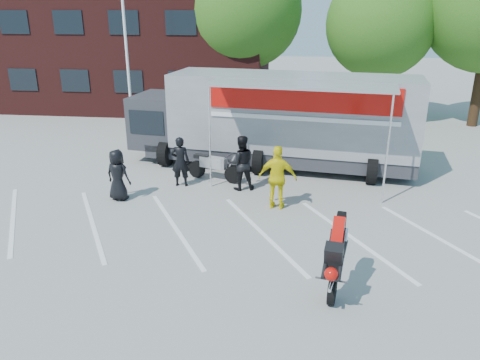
% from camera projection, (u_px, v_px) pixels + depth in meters
% --- Properties ---
extents(ground, '(100.00, 100.00, 0.00)m').
position_uv_depth(ground, '(251.00, 250.00, 11.75)').
color(ground, gray).
rests_on(ground, ground).
extents(parking_bay_lines, '(18.09, 13.33, 0.01)m').
position_uv_depth(parking_bay_lines, '(254.00, 232.00, 12.68)').
color(parking_bay_lines, white).
rests_on(parking_bay_lines, ground).
extents(office_building, '(18.00, 8.00, 7.00)m').
position_uv_depth(office_building, '(117.00, 46.00, 28.43)').
color(office_building, '#451816').
rests_on(office_building, ground).
extents(flagpole, '(1.61, 0.12, 8.00)m').
position_uv_depth(flagpole, '(130.00, 24.00, 20.02)').
color(flagpole, white).
rests_on(flagpole, ground).
extents(tree_left, '(6.12, 6.12, 8.64)m').
position_uv_depth(tree_left, '(244.00, 11.00, 24.94)').
color(tree_left, '#382314').
rests_on(tree_left, ground).
extents(tree_mid, '(5.44, 5.44, 7.68)m').
position_uv_depth(tree_mid, '(381.00, 24.00, 23.43)').
color(tree_mid, '#382314').
rests_on(tree_mid, ground).
extents(transporter_truck, '(11.52, 6.69, 3.47)m').
position_uv_depth(transporter_truck, '(278.00, 166.00, 17.99)').
color(transporter_truck, gray).
rests_on(transporter_truck, ground).
extents(parked_motorcycle, '(2.20, 1.28, 1.09)m').
position_uv_depth(parked_motorcycle, '(215.00, 180.00, 16.50)').
color(parked_motorcycle, silver).
rests_on(parked_motorcycle, ground).
extents(stunt_bike_rider, '(1.07, 1.76, 1.94)m').
position_uv_depth(stunt_bike_rider, '(335.00, 287.00, 10.20)').
color(stunt_bike_rider, black).
rests_on(stunt_bike_rider, ground).
extents(spectator_leather_a, '(0.90, 0.70, 1.63)m').
position_uv_depth(spectator_leather_a, '(118.00, 175.00, 14.58)').
color(spectator_leather_a, black).
rests_on(spectator_leather_a, ground).
extents(spectator_leather_b, '(0.64, 0.44, 1.72)m').
position_uv_depth(spectator_leather_b, '(180.00, 162.00, 15.71)').
color(spectator_leather_b, black).
rests_on(spectator_leather_b, ground).
extents(spectator_leather_c, '(1.05, 0.91, 1.84)m').
position_uv_depth(spectator_leather_c, '(241.00, 163.00, 15.39)').
color(spectator_leather_c, black).
rests_on(spectator_leather_c, ground).
extents(spectator_hivis, '(1.19, 0.60, 1.95)m').
position_uv_depth(spectator_hivis, '(278.00, 178.00, 13.89)').
color(spectator_hivis, yellow).
rests_on(spectator_hivis, ground).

